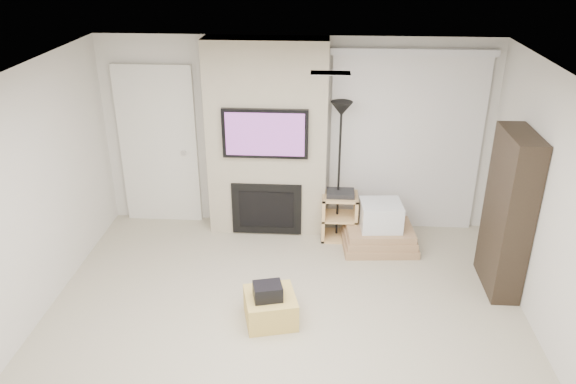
# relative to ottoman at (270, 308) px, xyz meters

# --- Properties ---
(floor) EXTENTS (5.00, 5.50, 0.00)m
(floor) POSITION_rel_ottoman_xyz_m (0.14, -0.55, -0.15)
(floor) COLOR #B2A991
(floor) RESTS_ON ground
(ceiling) EXTENTS (5.00, 5.50, 0.00)m
(ceiling) POSITION_rel_ottoman_xyz_m (0.14, -0.55, 2.35)
(ceiling) COLOR white
(ceiling) RESTS_ON wall_back
(wall_back) EXTENTS (5.00, 0.00, 2.50)m
(wall_back) POSITION_rel_ottoman_xyz_m (0.14, 2.20, 1.10)
(wall_back) COLOR silver
(wall_back) RESTS_ON ground
(hvac_vent) EXTENTS (0.35, 0.18, 0.01)m
(hvac_vent) POSITION_rel_ottoman_xyz_m (0.54, 0.25, 2.35)
(hvac_vent) COLOR silver
(hvac_vent) RESTS_ON ceiling
(ottoman) EXTENTS (0.61, 0.61, 0.30)m
(ottoman) POSITION_rel_ottoman_xyz_m (0.00, 0.00, 0.00)
(ottoman) COLOR #D6B356
(ottoman) RESTS_ON floor
(black_bag) EXTENTS (0.32, 0.28, 0.16)m
(black_bag) POSITION_rel_ottoman_xyz_m (-0.02, -0.05, 0.23)
(black_bag) COLOR black
(black_bag) RESTS_ON ottoman
(fireplace_wall) EXTENTS (1.50, 0.47, 2.50)m
(fireplace_wall) POSITION_rel_ottoman_xyz_m (-0.21, 1.99, 1.09)
(fireplace_wall) COLOR #AFA48C
(fireplace_wall) RESTS_ON floor
(entry_door) EXTENTS (1.02, 0.11, 2.14)m
(entry_door) POSITION_rel_ottoman_xyz_m (-1.66, 2.17, 0.90)
(entry_door) COLOR silver
(entry_door) RESTS_ON floor
(vertical_blinds) EXTENTS (1.98, 0.10, 2.37)m
(vertical_blinds) POSITION_rel_ottoman_xyz_m (1.54, 2.15, 1.12)
(vertical_blinds) COLOR silver
(vertical_blinds) RESTS_ON floor
(floor_lamp) EXTENTS (0.27, 0.27, 1.80)m
(floor_lamp) POSITION_rel_ottoman_xyz_m (0.70, 1.82, 1.27)
(floor_lamp) COLOR black
(floor_lamp) RESTS_ON floor
(av_stand) EXTENTS (0.45, 0.38, 0.66)m
(av_stand) POSITION_rel_ottoman_xyz_m (0.73, 1.78, 0.20)
(av_stand) COLOR #E4B776
(av_stand) RESTS_ON floor
(box_stack) EXTENTS (0.95, 0.75, 0.61)m
(box_stack) POSITION_rel_ottoman_xyz_m (1.23, 1.57, 0.08)
(box_stack) COLOR #A8815B
(box_stack) RESTS_ON floor
(bookshelf) EXTENTS (0.30, 0.80, 1.80)m
(bookshelf) POSITION_rel_ottoman_xyz_m (2.48, 0.80, 0.75)
(bookshelf) COLOR black
(bookshelf) RESTS_ON floor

